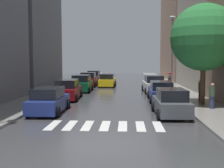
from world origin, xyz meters
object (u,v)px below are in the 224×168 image
(pedestrian_far_side, at_px, (212,95))
(lamp_post_right, at_px, (172,49))
(parked_car_left_nearest, at_px, (49,101))
(pedestrian_foreground, at_px, (201,89))
(parked_car_left_fourth, at_px, (89,80))
(parked_car_right_third, at_px, (154,84))
(taxi_midroad, at_px, (107,81))
(parked_car_left_fifth, at_px, (94,77))
(street_tree_right, at_px, (204,38))
(parked_car_right_nearest, at_px, (171,103))
(pedestrian_near_tree, at_px, (170,77))
(parked_car_left_third, at_px, (82,84))
(parked_car_right_second, at_px, (161,92))
(parked_car_left_second, at_px, (68,90))

(pedestrian_far_side, relative_size, lamp_post_right, 0.23)
(parked_car_left_nearest, xyz_separation_m, pedestrian_foreground, (10.74, 4.69, 0.29))
(parked_car_left_fourth, height_order, parked_car_right_third, parked_car_left_fourth)
(parked_car_left_nearest, xyz_separation_m, taxi_midroad, (2.47, 17.87, 0.00))
(parked_car_left_fifth, relative_size, street_tree_right, 0.57)
(pedestrian_foreground, bearing_deg, pedestrian_far_side, -128.94)
(parked_car_right_nearest, distance_m, pedestrian_near_tree, 11.86)
(parked_car_left_third, bearing_deg, lamp_post_right, -100.14)
(parked_car_left_fifth, distance_m, lamp_post_right, 16.43)
(parked_car_left_nearest, bearing_deg, parked_car_right_second, -55.22)
(parked_car_left_second, relative_size, parked_car_right_nearest, 1.16)
(pedestrian_near_tree, xyz_separation_m, lamp_post_right, (0.06, -0.64, 2.84))
(parked_car_left_third, relative_size, pedestrian_far_side, 2.57)
(parked_car_left_fifth, height_order, parked_car_right_third, parked_car_left_fifth)
(parked_car_left_nearest, distance_m, pedestrian_far_side, 10.64)
(parked_car_left_second, relative_size, pedestrian_foreground, 2.81)
(pedestrian_foreground, height_order, lamp_post_right, lamp_post_right)
(parked_car_left_third, height_order, parked_car_left_fifth, parked_car_left_fifth)
(taxi_midroad, height_order, pedestrian_foreground, pedestrian_foreground)
(parked_car_right_nearest, relative_size, parked_car_right_second, 0.87)
(parked_car_left_nearest, relative_size, pedestrian_foreground, 2.62)
(parked_car_right_nearest, distance_m, parked_car_right_second, 6.05)
(parked_car_left_fifth, xyz_separation_m, pedestrian_foreground, (10.65, -18.88, 0.22))
(parked_car_left_nearest, bearing_deg, pedestrian_near_tree, -40.53)
(pedestrian_near_tree, distance_m, pedestrian_far_side, 10.06)
(taxi_midroad, relative_size, lamp_post_right, 0.60)
(pedestrian_near_tree, bearing_deg, parked_car_right_third, -9.14)
(parked_car_left_third, relative_size, parked_car_right_second, 0.93)
(street_tree_right, height_order, lamp_post_right, lamp_post_right)
(parked_car_right_third, bearing_deg, parked_car_right_nearest, 176.80)
(pedestrian_foreground, height_order, street_tree_right, street_tree_right)
(parked_car_left_fifth, height_order, parked_car_right_nearest, parked_car_left_fifth)
(parked_car_right_nearest, relative_size, street_tree_right, 0.58)
(parked_car_left_fifth, distance_m, pedestrian_near_tree, 15.49)
(parked_car_left_third, bearing_deg, parked_car_left_nearest, 178.85)
(parked_car_right_nearest, bearing_deg, pedestrian_foreground, -31.95)
(pedestrian_foreground, distance_m, lamp_post_right, 6.87)
(parked_car_left_fourth, distance_m, parked_car_right_nearest, 20.08)
(pedestrian_foreground, bearing_deg, parked_car_left_third, 108.93)
(parked_car_left_second, height_order, lamp_post_right, lamp_post_right)
(parked_car_left_second, height_order, taxi_midroad, taxi_midroad)
(parked_car_left_third, bearing_deg, pedestrian_far_side, -136.77)
(parked_car_left_second, height_order, parked_car_left_fourth, parked_car_left_fourth)
(parked_car_left_second, distance_m, parked_car_left_fourth, 11.90)
(parked_car_right_second, distance_m, lamp_post_right, 6.43)
(taxi_midroad, relative_size, pedestrian_far_side, 2.63)
(parked_car_left_fourth, height_order, pedestrian_near_tree, pedestrian_near_tree)
(parked_car_left_second, relative_size, lamp_post_right, 0.64)
(pedestrian_foreground, xyz_separation_m, street_tree_right, (-0.33, -1.76, 3.89))
(parked_car_left_fifth, xyz_separation_m, pedestrian_near_tree, (9.25, -12.40, 0.77))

